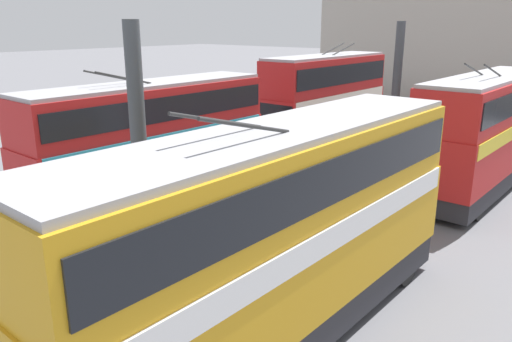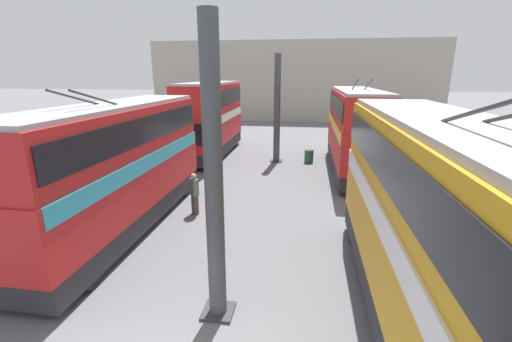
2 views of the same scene
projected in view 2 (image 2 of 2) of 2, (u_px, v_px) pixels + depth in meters
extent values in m
cube|color=#A8A093|center=(293.00, 82.00, 41.91)|extent=(0.50, 36.00, 9.73)
cylinder|color=#42474C|center=(214.00, 179.00, 7.66)|extent=(0.43, 0.43, 7.06)
cube|color=#333338|center=(218.00, 311.00, 8.62)|extent=(0.77, 0.77, 0.08)
cylinder|color=#42474C|center=(277.00, 110.00, 22.52)|extent=(0.43, 0.43, 7.06)
cube|color=#333338|center=(276.00, 161.00, 23.48)|extent=(0.77, 0.77, 0.08)
cylinder|color=black|center=(417.00, 235.00, 11.68)|extent=(1.02, 0.30, 1.02)
cylinder|color=black|center=(354.00, 231.00, 11.98)|extent=(1.02, 0.30, 1.02)
cube|color=#28282D|center=(426.00, 311.00, 7.69)|extent=(11.19, 2.45, 0.78)
cube|color=gold|center=(436.00, 254.00, 7.30)|extent=(11.42, 2.50, 2.08)
cube|color=white|center=(441.00, 221.00, 7.09)|extent=(11.08, 2.54, 0.55)
cube|color=gold|center=(449.00, 169.00, 6.78)|extent=(11.31, 2.43, 1.68)
cube|color=black|center=(450.00, 165.00, 6.76)|extent=(10.96, 2.51, 0.93)
cube|color=#9E9EA3|center=(457.00, 123.00, 6.53)|extent=(11.19, 2.25, 0.14)
cube|color=black|center=(383.00, 172.00, 12.61)|extent=(0.12, 2.30, 1.33)
cylinder|color=#282828|center=(474.00, 112.00, 5.13)|extent=(2.35, 0.07, 0.65)
cylinder|color=black|center=(361.00, 151.00, 24.64)|extent=(0.93, 0.30, 0.93)
cylinder|color=black|center=(331.00, 150.00, 24.94)|extent=(0.93, 0.30, 0.93)
cylinder|color=black|center=(381.00, 182.00, 17.55)|extent=(0.93, 0.30, 0.93)
cylinder|color=black|center=(340.00, 180.00, 17.86)|extent=(0.93, 0.30, 0.93)
cube|color=#28282D|center=(352.00, 161.00, 21.11)|extent=(10.24, 2.45, 0.76)
cube|color=red|center=(354.00, 138.00, 20.72)|extent=(10.45, 2.50, 2.09)
cube|color=yellow|center=(355.00, 125.00, 20.50)|extent=(10.14, 2.54, 0.55)
cube|color=red|center=(357.00, 106.00, 20.20)|extent=(10.35, 2.43, 1.68)
cube|color=black|center=(357.00, 105.00, 20.17)|extent=(10.03, 2.51, 0.93)
cube|color=#9E9EA3|center=(358.00, 90.00, 19.95)|extent=(10.24, 2.25, 0.14)
cube|color=black|center=(346.00, 123.00, 25.57)|extent=(0.12, 2.30, 1.34)
cylinder|color=#282828|center=(368.00, 85.00, 18.56)|extent=(2.35, 0.07, 0.65)
cylinder|color=#282828|center=(355.00, 85.00, 18.66)|extent=(2.35, 0.07, 0.65)
cylinder|color=black|center=(185.00, 187.00, 16.73)|extent=(0.91, 0.30, 0.91)
cylinder|color=black|center=(144.00, 185.00, 17.03)|extent=(0.91, 0.30, 0.91)
cylinder|color=black|center=(89.00, 274.00, 9.50)|extent=(0.91, 0.30, 0.91)
cylinder|color=black|center=(22.00, 267.00, 9.81)|extent=(0.91, 0.30, 0.91)
cube|color=#28282D|center=(123.00, 214.00, 13.12)|extent=(10.39, 2.45, 0.76)
cube|color=red|center=(119.00, 180.00, 12.75)|extent=(10.60, 2.50, 1.98)
cube|color=teal|center=(117.00, 161.00, 12.55)|extent=(10.28, 2.54, 0.55)
cube|color=red|center=(113.00, 131.00, 12.25)|extent=(10.49, 2.43, 1.66)
cube|color=black|center=(113.00, 129.00, 12.23)|extent=(10.17, 2.51, 0.91)
cube|color=#9E9EA3|center=(110.00, 106.00, 12.00)|extent=(10.39, 2.25, 0.14)
cube|color=black|center=(172.00, 146.00, 17.67)|extent=(0.12, 2.30, 1.27)
cylinder|color=#282828|center=(96.00, 98.00, 10.59)|extent=(2.35, 0.07, 0.65)
cylinder|color=#282828|center=(75.00, 98.00, 10.69)|extent=(2.35, 0.07, 0.65)
cylinder|color=black|center=(214.00, 159.00, 21.78)|extent=(1.08, 0.30, 1.08)
cylinder|color=black|center=(182.00, 158.00, 22.08)|extent=(1.08, 0.30, 1.08)
cylinder|color=black|center=(235.00, 140.00, 28.02)|extent=(1.08, 0.30, 1.08)
cylinder|color=black|center=(210.00, 140.00, 28.32)|extent=(1.08, 0.30, 1.08)
cube|color=#28282D|center=(212.00, 146.00, 25.11)|extent=(9.37, 2.45, 0.79)
cube|color=red|center=(211.00, 126.00, 24.71)|extent=(9.56, 2.50, 2.07)
cube|color=silver|center=(211.00, 116.00, 24.50)|extent=(9.27, 2.54, 0.55)
cube|color=red|center=(210.00, 98.00, 24.16)|extent=(9.47, 2.43, 1.93)
cube|color=black|center=(210.00, 97.00, 24.14)|extent=(9.18, 2.51, 1.06)
cube|color=#9E9EA3|center=(210.00, 83.00, 23.88)|extent=(9.37, 2.25, 0.14)
cube|color=black|center=(189.00, 135.00, 20.17)|extent=(0.12, 2.30, 1.33)
cylinder|color=#282828|center=(219.00, 78.00, 24.86)|extent=(2.35, 0.07, 0.65)
cylinder|color=#282828|center=(210.00, 78.00, 24.97)|extent=(2.35, 0.07, 0.65)
cube|color=#473D33|center=(195.00, 204.00, 14.62)|extent=(0.36, 0.35, 0.84)
cube|color=#4C7051|center=(194.00, 187.00, 14.40)|extent=(0.47, 0.46, 0.73)
sphere|color=tan|center=(194.00, 176.00, 14.27)|extent=(0.24, 0.24, 0.24)
cylinder|color=#235638|center=(309.00, 156.00, 23.10)|extent=(0.59, 0.59, 0.87)
cylinder|color=#235638|center=(309.00, 156.00, 23.10)|extent=(0.62, 0.62, 0.04)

